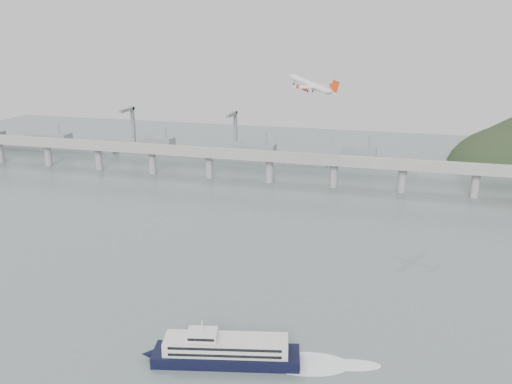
% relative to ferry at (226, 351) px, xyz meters
% --- Properties ---
extents(ground, '(900.00, 900.00, 0.00)m').
position_rel_ferry_xyz_m(ground, '(-14.76, 36.41, -4.41)').
color(ground, slate).
rests_on(ground, ground).
extents(bridge, '(800.00, 22.00, 23.90)m').
position_rel_ferry_xyz_m(bridge, '(-15.91, 236.41, 13.24)').
color(bridge, gray).
rests_on(bridge, ground).
extents(distant_fleet, '(453.00, 60.90, 40.00)m').
position_rel_ferry_xyz_m(distant_fleet, '(-170.12, 301.49, 1.82)').
color(distant_fleet, slate).
rests_on(distant_fleet, ground).
extents(ferry, '(85.12, 29.11, 16.24)m').
position_rel_ferry_xyz_m(ferry, '(0.00, 0.00, 0.00)').
color(ferry, black).
rests_on(ferry, ground).
extents(airliner, '(32.86, 31.02, 11.96)m').
position_rel_ferry_xyz_m(airliner, '(2.88, 143.43, 80.22)').
color(airliner, silver).
rests_on(airliner, ground).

